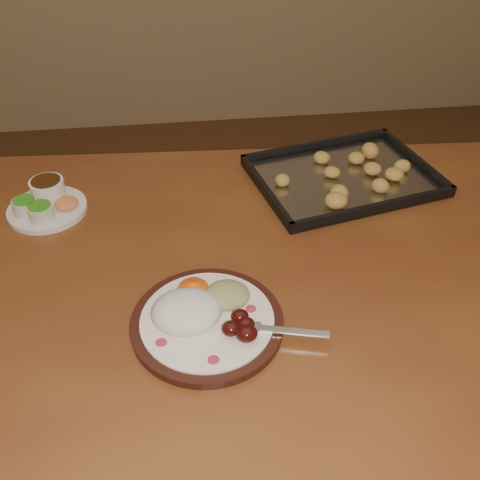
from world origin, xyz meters
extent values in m
plane|color=#592E1E|center=(0.00, 0.00, 0.00)|extent=(4.00, 4.00, 0.00)
cube|color=brown|center=(0.11, -0.13, 0.73)|extent=(1.55, 0.99, 0.04)
cylinder|color=#4D2A17|center=(0.81, 0.21, 0.35)|extent=(0.07, 0.07, 0.71)
cylinder|color=black|center=(0.08, -0.27, 0.76)|extent=(0.26, 0.26, 0.02)
cylinder|color=white|center=(0.08, -0.27, 0.77)|extent=(0.23, 0.23, 0.01)
ellipsoid|color=#AB293A|center=(0.01, -0.31, 0.77)|extent=(0.02, 0.02, 0.00)
ellipsoid|color=#AB293A|center=(0.09, -0.36, 0.77)|extent=(0.02, 0.02, 0.00)
ellipsoid|color=#AB293A|center=(0.16, -0.26, 0.77)|extent=(0.02, 0.02, 0.00)
ellipsoid|color=#AB293A|center=(0.01, -0.23, 0.77)|extent=(0.02, 0.02, 0.00)
ellipsoid|color=white|center=(0.05, -0.26, 0.78)|extent=(0.15, 0.14, 0.05)
ellipsoid|color=#400C09|center=(0.12, -0.31, 0.78)|extent=(0.03, 0.03, 0.02)
ellipsoid|color=#400C09|center=(0.14, -0.30, 0.78)|extent=(0.03, 0.03, 0.02)
ellipsoid|color=#400C09|center=(0.14, -0.29, 0.78)|extent=(0.03, 0.03, 0.02)
ellipsoid|color=#400C09|center=(0.14, -0.32, 0.78)|extent=(0.03, 0.03, 0.02)
ellipsoid|color=tan|center=(0.12, -0.23, 0.78)|extent=(0.10, 0.10, 0.03)
cone|color=#F05615|center=(0.06, -0.20, 0.78)|extent=(0.06, 0.06, 0.02)
cube|color=white|center=(0.22, -0.32, 0.77)|extent=(0.12, 0.04, 0.00)
cube|color=white|center=(0.15, -0.30, 0.77)|extent=(0.04, 0.03, 0.00)
cylinder|color=white|center=(0.13, -0.30, 0.77)|extent=(0.03, 0.01, 0.00)
cylinder|color=white|center=(0.13, -0.30, 0.77)|extent=(0.03, 0.01, 0.00)
cylinder|color=white|center=(0.13, -0.29, 0.77)|extent=(0.03, 0.01, 0.00)
cylinder|color=white|center=(0.13, -0.29, 0.77)|extent=(0.03, 0.01, 0.00)
cylinder|color=silver|center=(-0.24, 0.10, 0.76)|extent=(0.17, 0.17, 0.01)
cylinder|color=silver|center=(-0.27, 0.09, 0.78)|extent=(0.05, 0.05, 0.03)
cylinder|color=#348A1B|center=(-0.27, 0.09, 0.79)|extent=(0.05, 0.05, 0.00)
cylinder|color=silver|center=(-0.24, 0.06, 0.78)|extent=(0.05, 0.05, 0.03)
cylinder|color=#348A1B|center=(-0.24, 0.06, 0.79)|extent=(0.05, 0.05, 0.00)
cylinder|color=white|center=(-0.24, 0.14, 0.78)|extent=(0.07, 0.07, 0.04)
cylinder|color=#341A09|center=(-0.24, 0.14, 0.80)|extent=(0.06, 0.06, 0.00)
ellipsoid|color=#DC874D|center=(-0.19, 0.10, 0.77)|extent=(0.05, 0.05, 0.02)
cube|color=black|center=(0.44, 0.15, 0.75)|extent=(0.46, 0.38, 0.01)
cube|color=black|center=(0.40, 0.29, 0.77)|extent=(0.40, 0.10, 0.02)
cube|color=black|center=(0.47, 0.01, 0.77)|extent=(0.40, 0.10, 0.02)
cube|color=black|center=(0.63, 0.19, 0.77)|extent=(0.08, 0.29, 0.02)
cube|color=black|center=(0.24, 0.10, 0.77)|extent=(0.08, 0.29, 0.02)
cube|color=silver|center=(0.44, 0.15, 0.76)|extent=(0.43, 0.35, 0.00)
ellipsoid|color=#C48E44|center=(0.48, 0.16, 0.78)|extent=(0.05, 0.04, 0.03)
ellipsoid|color=#C48E44|center=(0.52, 0.20, 0.78)|extent=(0.06, 0.06, 0.03)
ellipsoid|color=#C48E44|center=(0.44, 0.23, 0.78)|extent=(0.06, 0.06, 0.03)
ellipsoid|color=#C48E44|center=(0.41, 0.19, 0.78)|extent=(0.05, 0.05, 0.03)
ellipsoid|color=#C48E44|center=(0.37, 0.19, 0.78)|extent=(0.06, 0.06, 0.03)
ellipsoid|color=#C48E44|center=(0.39, 0.14, 0.78)|extent=(0.06, 0.05, 0.03)
ellipsoid|color=#C48E44|center=(0.34, 0.11, 0.78)|extent=(0.06, 0.05, 0.03)
ellipsoid|color=#C48E44|center=(0.41, 0.07, 0.78)|extent=(0.06, 0.06, 0.03)
ellipsoid|color=#C48E44|center=(0.43, 0.09, 0.78)|extent=(0.05, 0.05, 0.03)
ellipsoid|color=#C48E44|center=(0.49, 0.09, 0.78)|extent=(0.06, 0.06, 0.03)
ellipsoid|color=#C48E44|center=(0.48, 0.14, 0.78)|extent=(0.06, 0.06, 0.03)
camera|label=1|loc=(0.06, -0.88, 1.44)|focal=40.00mm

